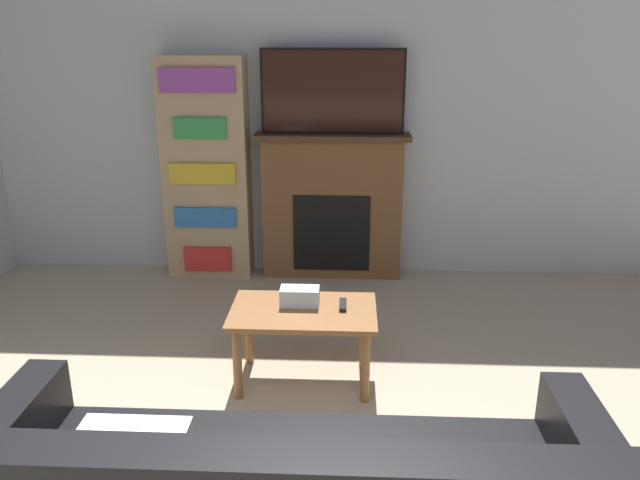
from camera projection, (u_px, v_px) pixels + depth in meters
name	position (u px, v px, depth m)	size (l,w,h in m)	color
wall_back	(327.00, 107.00, 4.88)	(6.35, 0.06, 2.70)	silver
fireplace	(332.00, 206.00, 4.99)	(1.20, 0.28, 1.16)	brown
tv	(333.00, 92.00, 4.69)	(1.09, 0.03, 0.64)	black
coffee_table	(303.00, 321.00, 3.49)	(0.81, 0.51, 0.45)	brown
tissue_box	(300.00, 296.00, 3.51)	(0.22, 0.12, 0.10)	silver
remote_control	(343.00, 305.00, 3.50)	(0.04, 0.15, 0.02)	black
bookshelf	(207.00, 170.00, 4.92)	(0.67, 0.29, 1.75)	tan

